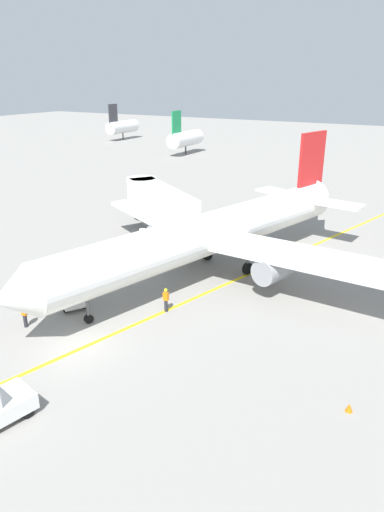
# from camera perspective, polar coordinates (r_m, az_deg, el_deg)

# --- Properties ---
(ground_plane) EXTENTS (300.00, 300.00, 0.00)m
(ground_plane) POSITION_cam_1_polar(r_m,az_deg,el_deg) (28.77, -14.14, -10.68)
(ground_plane) COLOR gray
(taxi_line_yellow) EXTENTS (21.65, 77.18, 0.01)m
(taxi_line_yellow) POSITION_cam_1_polar(r_m,az_deg,el_deg) (31.00, -5.25, -7.60)
(taxi_line_yellow) COLOR yellow
(taxi_line_yellow) RESTS_ON ground
(airliner) EXTENTS (27.84, 34.77, 10.10)m
(airliner) POSITION_cam_1_polar(r_m,az_deg,el_deg) (36.86, 2.92, 3.00)
(airliner) COLOR white
(airliner) RESTS_ON ground
(jet_bridge) EXTENTS (11.94, 9.36, 4.85)m
(jet_bridge) POSITION_cam_1_polar(r_m,az_deg,el_deg) (46.70, -4.37, 7.01)
(jet_bridge) COLOR silver
(jet_bridge) RESTS_ON ground
(baggage_tug_near_wing) EXTENTS (2.35, 2.73, 2.10)m
(baggage_tug_near_wing) POSITION_cam_1_polar(r_m,az_deg,el_deg) (41.82, -5.76, 1.54)
(baggage_tug_near_wing) COLOR silver
(baggage_tug_near_wing) RESTS_ON ground
(belt_loader_forward_hold) EXTENTS (4.91, 3.69, 2.59)m
(belt_loader_forward_hold) POSITION_cam_1_polar(r_m,az_deg,el_deg) (33.83, -14.94, -4.24)
(belt_loader_forward_hold) COLOR silver
(belt_loader_forward_hold) RESTS_ON ground
(ground_crew_marshaller) EXTENTS (0.36, 0.24, 1.70)m
(ground_crew_marshaller) POSITION_cam_1_polar(r_m,az_deg,el_deg) (31.30, -19.86, -6.70)
(ground_crew_marshaller) COLOR #26262D
(ground_crew_marshaller) RESTS_ON ground
(ground_crew_wing_walker) EXTENTS (0.36, 0.24, 1.70)m
(ground_crew_wing_walker) POSITION_cam_1_polar(r_m,az_deg,el_deg) (31.37, -3.22, -5.31)
(ground_crew_wing_walker) COLOR #26262D
(ground_crew_wing_walker) RESTS_ON ground
(safety_cone_nose_left) EXTENTS (0.36, 0.36, 0.44)m
(safety_cone_nose_left) POSITION_cam_1_polar(r_m,az_deg,el_deg) (24.31, 18.71, -17.18)
(safety_cone_nose_left) COLOR orange
(safety_cone_nose_left) RESTS_ON ground
(safety_cone_wingtip_left) EXTENTS (0.36, 0.36, 0.44)m
(safety_cone_wingtip_left) POSITION_cam_1_polar(r_m,az_deg,el_deg) (42.33, -2.15, 0.86)
(safety_cone_wingtip_left) COLOR orange
(safety_cone_wingtip_left) RESTS_ON ground
(distant_aircraft_far_left) EXTENTS (3.00, 10.10, 8.80)m
(distant_aircraft_far_left) POSITION_cam_1_polar(r_m,az_deg,el_deg) (123.41, -8.55, 15.44)
(distant_aircraft_far_left) COLOR silver
(distant_aircraft_far_left) RESTS_ON ground
(distant_aircraft_mid_left) EXTENTS (3.00, 10.10, 8.80)m
(distant_aircraft_mid_left) POSITION_cam_1_polar(r_m,az_deg,el_deg) (97.90, -0.83, 14.24)
(distant_aircraft_mid_left) COLOR silver
(distant_aircraft_mid_left) RESTS_ON ground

